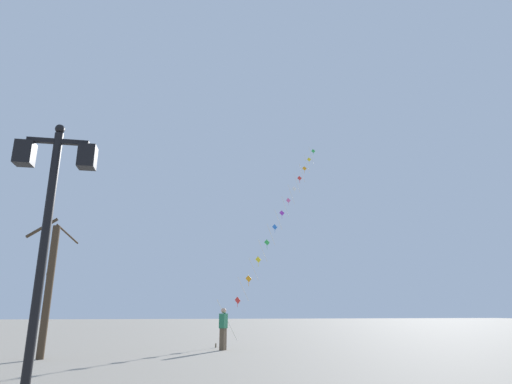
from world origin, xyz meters
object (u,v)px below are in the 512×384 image
at_px(twin_lantern_lamp_post, 50,205).
at_px(bare_tree, 49,285).
at_px(kite_flyer, 223,328).
at_px(kite_train, 281,215).

relative_size(twin_lantern_lamp_post, bare_tree, 0.95).
height_order(twin_lantern_lamp_post, bare_tree, bare_tree).
xyz_separation_m(kite_flyer, bare_tree, (-6.50, -2.45, 1.56)).
relative_size(kite_flyer, bare_tree, 0.35).
xyz_separation_m(twin_lantern_lamp_post, bare_tree, (-2.35, 9.20, -0.77)).
xyz_separation_m(twin_lantern_lamp_post, kite_train, (8.66, 19.38, 4.49)).
relative_size(kite_train, bare_tree, 3.05).
distance_m(twin_lantern_lamp_post, bare_tree, 9.53).
xyz_separation_m(kite_train, kite_flyer, (-4.51, -7.73, -6.82)).
distance_m(kite_train, kite_flyer, 11.25).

